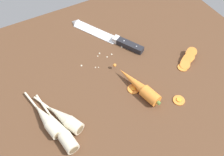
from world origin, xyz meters
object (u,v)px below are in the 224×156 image
chefs_knife (104,35)px  carrot_slice_stack (187,59)px  parsnip_front (60,130)px  parsnip_mid_right (64,118)px  whole_carrot (139,86)px  parsnip_mid_left (47,120)px  carrot_slice_stray_near (179,100)px  carrot_slice_stray_mid (133,89)px

chefs_knife → carrot_slice_stack: (20.78, -27.38, 0.55)cm
parsnip_front → parsnip_mid_right: same height
whole_carrot → parsnip_mid_right: 26.78cm
chefs_knife → carrot_slice_stack: size_ratio=3.10×
parsnip_mid_left → carrot_slice_stray_near: parsnip_mid_left is taller
chefs_knife → whole_carrot: bearing=-93.9°
parsnip_mid_right → parsnip_front: bearing=-128.1°
carrot_slice_stray_mid → parsnip_mid_left: bearing=176.3°
parsnip_mid_left → carrot_slice_stack: size_ratio=2.00×
chefs_knife → parsnip_mid_left: size_ratio=1.55×
parsnip_front → carrot_slice_stray_near: (38.57, -7.92, -1.62)cm
carrot_slice_stack → carrot_slice_stray_mid: size_ratio=2.53×
parsnip_mid_left → chefs_knife: bearing=38.4°
parsnip_mid_right → carrot_slice_stray_near: (36.08, -11.10, -1.62)cm
parsnip_mid_right → carrot_slice_stray_mid: 25.30cm
whole_carrot → parsnip_mid_left: bearing=174.6°
chefs_knife → parsnip_front: (-31.26, -31.84, 1.33)cm
parsnip_front → carrot_slice_stack: (52.05, 4.46, -0.77)cm
whole_carrot → parsnip_front: (-29.26, -2.21, -0.12)cm
parsnip_mid_left → parsnip_mid_right: size_ratio=1.07×
chefs_knife → parsnip_front: size_ratio=1.34×
whole_carrot → parsnip_front: 29.34cm
parsnip_mid_right → carrot_slice_stray_near: 37.79cm
chefs_knife → carrot_slice_stray_mid: bearing=-97.0°
carrot_slice_stack → carrot_slice_stray_near: carrot_slice_stack is taller
parsnip_front → parsnip_mid_left: size_ratio=1.16×
parsnip_front → carrot_slice_stray_mid: size_ratio=5.87×
carrot_slice_stack → carrot_slice_stray_near: 18.32cm
carrot_slice_stack → parsnip_mid_right: bearing=-178.5°
chefs_knife → parsnip_mid_left: bearing=-141.6°
whole_carrot → carrot_slice_stack: size_ratio=2.12×
parsnip_mid_left → carrot_slice_stray_mid: size_ratio=5.06×
carrot_slice_stray_near → carrot_slice_stray_mid: size_ratio=0.96×
parsnip_mid_right → carrot_slice_stack: 49.58cm
chefs_knife → carrot_slice_stray_near: size_ratio=8.16×
parsnip_front → carrot_slice_stray_mid: (27.74, 3.24, -1.62)cm
parsnip_mid_left → carrot_slice_stray_mid: parsnip_mid_left is taller
carrot_slice_stray_mid → chefs_knife: bearing=83.0°
parsnip_front → carrot_slice_stray_near: bearing=-11.6°
carrot_slice_stack → carrot_slice_stray_mid: 24.35cm
whole_carrot → parsnip_mid_left: whole_carrot is taller
whole_carrot → carrot_slice_stray_mid: size_ratio=5.37×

